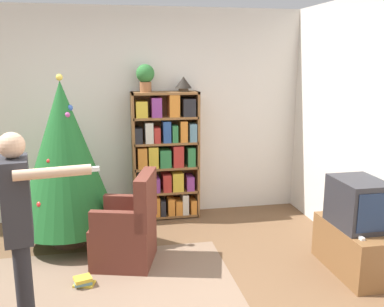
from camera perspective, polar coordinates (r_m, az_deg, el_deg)
name	(u,v)px	position (r m, az deg, el deg)	size (l,w,h in m)	color
wall_back	(130,115)	(5.43, -8.22, 5.17)	(8.00, 0.10, 2.60)	silver
area_rug	(84,293)	(3.99, -14.14, -17.63)	(2.67, 1.67, 0.01)	#7F6651
bookshelf	(166,156)	(5.34, -3.52, -0.39)	(0.82, 0.28, 1.59)	brown
tv_stand	(354,249)	(4.41, 20.74, -11.78)	(0.41, 0.86, 0.46)	brown
television	(358,203)	(4.25, 21.23, -6.20)	(0.40, 0.53, 0.45)	#28282D
game_remote	(359,237)	(4.06, 21.43, -10.31)	(0.04, 0.12, 0.02)	white
christmas_tree	(64,156)	(4.68, -16.65, -0.27)	(1.07, 1.07, 1.84)	#4C3323
armchair	(128,232)	(4.31, -8.54, -10.30)	(0.70, 0.69, 0.92)	brown
standing_person	(20,222)	(3.19, -21.94, -8.45)	(0.68, 0.46, 1.52)	#232328
potted_plant	(145,76)	(5.19, -6.24, 10.25)	(0.22, 0.22, 0.33)	#935B38
table_lamp	(183,83)	(5.25, -1.14, 9.38)	(0.20, 0.20, 0.18)	#473828
book_pile_near_tree	(105,246)	(4.69, -11.53, -11.97)	(0.23, 0.18, 0.12)	beige
book_pile_by_chair	(83,282)	(4.09, -14.29, -16.22)	(0.20, 0.17, 0.09)	gold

